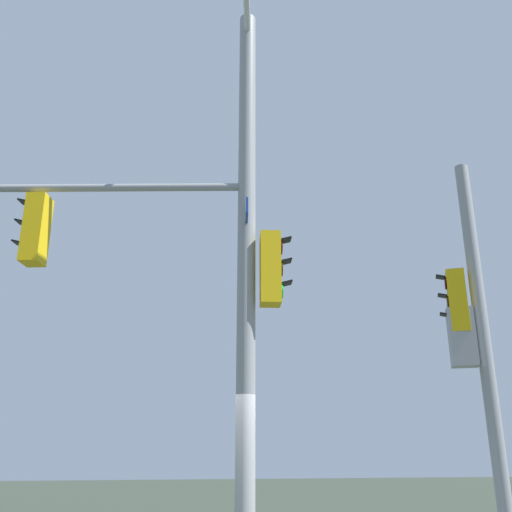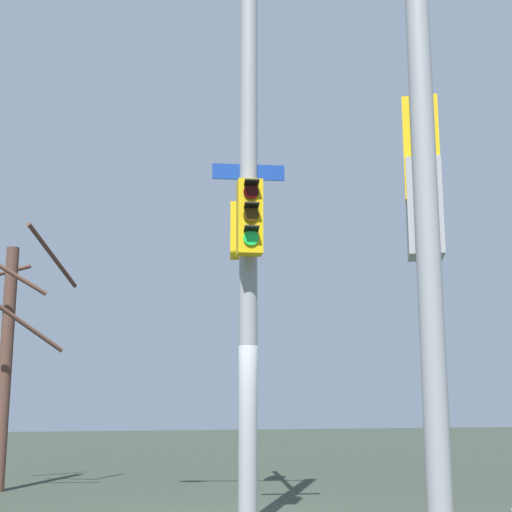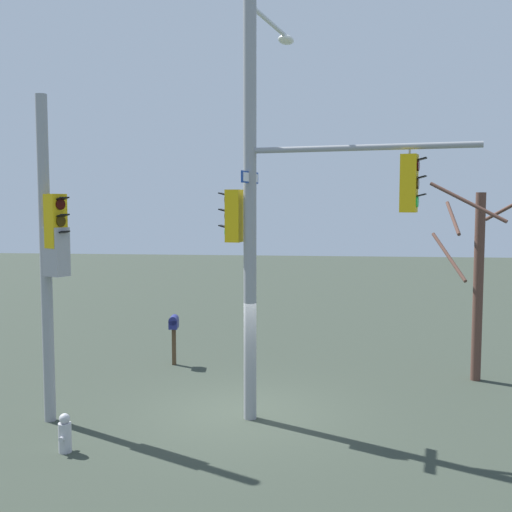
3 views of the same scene
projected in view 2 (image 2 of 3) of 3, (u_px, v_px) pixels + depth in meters
name	position (u px, v px, depth m)	size (l,w,h in m)	color
main_signal_pole_assembly	(238.00, 198.00, 11.72)	(3.95, 5.11, 8.91)	gray
secondary_pole_assembly	(425.00, 204.00, 7.37)	(0.52, 0.75, 6.80)	gray
bare_tree_behind_pole	(8.00, 353.00, 14.96)	(2.23, 2.24, 5.12)	#52352C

